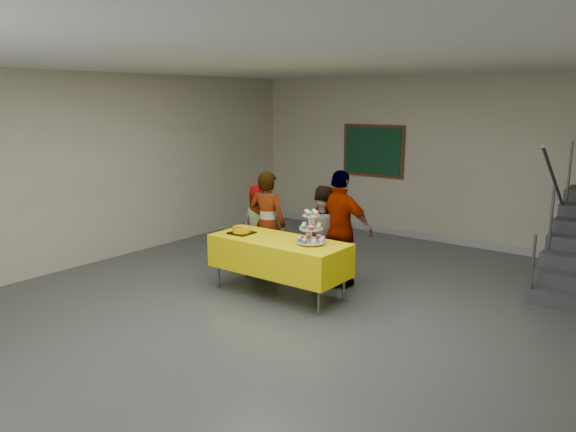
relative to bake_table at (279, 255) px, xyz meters
The scene contains 9 objects.
room_shell 1.95m from the bake_table, 54.35° to the right, with size 10.00×10.04×3.02m.
bake_table is the anchor object (origin of this frame).
cupcake_stand 0.62m from the bake_table, ahead, with size 0.38×0.38×0.44m.
bear_cake 0.67m from the bake_table, behind, with size 0.32×0.36×0.12m.
schoolchild_a 1.18m from the bake_table, 141.70° to the left, with size 0.66×0.43×1.34m, color slate.
schoolchild_b 0.88m from the bake_table, 139.65° to the left, with size 0.57×0.38×1.57m, color slate.
schoolchild_c 0.78m from the bake_table, 75.27° to the left, with size 0.69×0.54×1.41m, color slate.
schoolchild_d 0.95m from the bake_table, 59.23° to the left, with size 0.96×0.40×1.64m, color slate.
noticeboard 4.22m from the bake_table, 101.57° to the left, with size 1.30×0.05×1.00m.
Camera 1 is at (3.77, -4.70, 2.59)m, focal length 35.00 mm.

